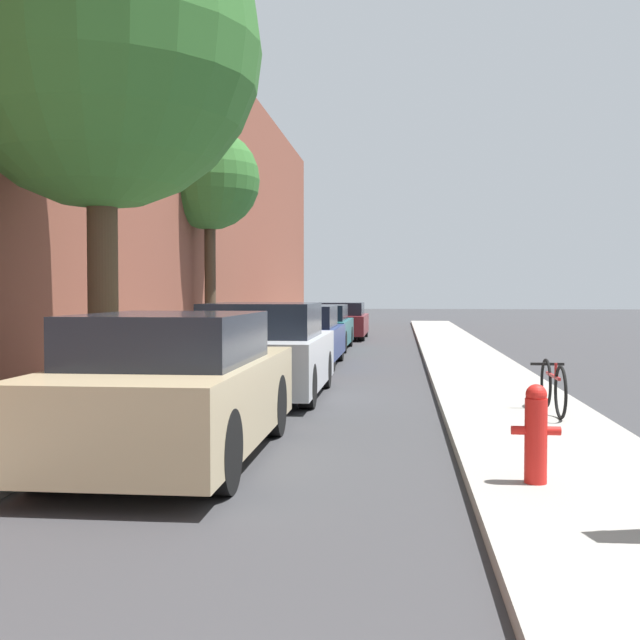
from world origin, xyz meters
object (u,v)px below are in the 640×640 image
street_tree_near (101,49)px  fire_hydrant (536,432)px  parked_car_teal (320,328)px  parked_car_champagne (175,389)px  parked_car_silver (264,352)px  street_tree_far (210,181)px  parked_car_navy (299,337)px  bicycle (553,387)px  parked_car_maroon (340,321)px

street_tree_near → fire_hydrant: bearing=-30.7°
parked_car_teal → fire_hydrant: parked_car_teal is taller
parked_car_champagne → parked_car_silver: bearing=89.1°
fire_hydrant → parked_car_teal: bearing=102.1°
street_tree_far → parked_car_silver: bearing=-69.5°
street_tree_far → fire_hydrant: street_tree_far is taller
parked_car_silver → street_tree_far: size_ratio=0.69×
parked_car_navy → parked_car_silver: bearing=-88.5°
parked_car_silver → bicycle: (4.14, -2.01, -0.25)m
parked_car_champagne → parked_car_silver: 4.67m
parked_car_teal → fire_hydrant: bearing=-77.9°
parked_car_teal → bicycle: size_ratio=2.57×
street_tree_far → parked_car_champagne: bearing=-77.7°
parked_car_maroon → fire_hydrant: 21.42m
parked_car_champagne → bicycle: size_ratio=2.60×
street_tree_near → parked_car_navy: bearing=80.6°
parked_car_champagne → bicycle: bearing=32.3°
parked_car_silver → parked_car_navy: 5.28m
parked_car_silver → parked_car_maroon: (0.02, 15.39, -0.08)m
parked_car_champagne → parked_car_teal: (-0.08, 14.87, -0.09)m
street_tree_near → bicycle: bearing=9.4°
parked_car_navy → street_tree_near: bearing=-99.4°
parked_car_champagne → fire_hydrant: size_ratio=5.21×
parked_car_champagne → parked_car_teal: parked_car_champagne is taller
parked_car_champagne → street_tree_far: (-2.54, 11.67, 3.75)m
parked_car_champagne → bicycle: (4.21, 2.66, -0.25)m
parked_car_teal → parked_car_maroon: size_ratio=1.04×
parked_car_maroon → parked_car_champagne: bearing=-90.3°
fire_hydrant → bicycle: (0.85, 3.77, -0.08)m
parked_car_maroon → fire_hydrant: size_ratio=4.96×
street_tree_near → parked_car_maroon: bearing=85.3°
street_tree_far → parked_car_navy: bearing=-34.9°
street_tree_near → bicycle: 7.09m
street_tree_far → parked_car_teal: bearing=52.4°
parked_car_silver → parked_car_navy: parked_car_silver is taller
parked_car_maroon → bicycle: size_ratio=2.48×
parked_car_silver → parked_car_teal: size_ratio=0.93×
parked_car_maroon → street_tree_near: size_ratio=0.62×
street_tree_far → street_tree_near: bearing=-83.6°
street_tree_near → bicycle: (5.63, 0.93, -4.21)m
street_tree_near → street_tree_far: street_tree_near is taller
fire_hydrant → parked_car_champagne: bearing=161.7°
parked_car_silver → bicycle: bearing=-25.9°
parked_car_champagne → street_tree_far: street_tree_far is taller
street_tree_near → bicycle: street_tree_near is taller
street_tree_near → street_tree_far: size_ratio=1.16×
street_tree_near → parked_car_champagne: bearing=-50.6°
street_tree_near → fire_hydrant: street_tree_near is taller
parked_car_navy → street_tree_far: bearing=145.1°
parked_car_teal → parked_car_maroon: parked_car_teal is taller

